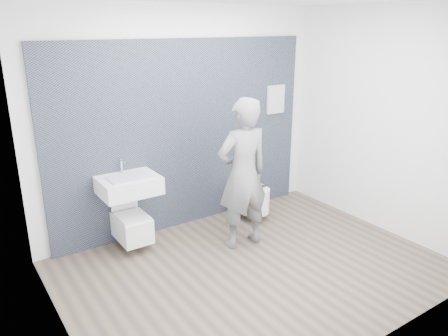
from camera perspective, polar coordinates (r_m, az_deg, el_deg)
ground at (r=4.94m, az=3.99°, el=-12.93°), size 4.00×4.00×0.00m
room_shell at (r=4.31m, az=4.50°, el=7.28°), size 4.00×4.00×4.00m
tile_wall at (r=6.03m, az=-4.66°, el=-6.89°), size 3.60×0.06×2.40m
washbasin at (r=5.12m, az=-12.31°, el=-2.16°), size 0.67×0.50×0.50m
toilet_square at (r=5.33m, az=-11.96°, el=-7.35°), size 0.35×0.50×0.68m
toilet_rounded at (r=6.05m, az=3.48°, el=-3.89°), size 0.37×0.63×0.34m
info_placard at (r=6.75m, az=6.29°, el=-4.08°), size 0.30×0.03×0.40m
visitor at (r=5.07m, az=2.48°, el=-0.82°), size 0.68×0.47×1.80m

